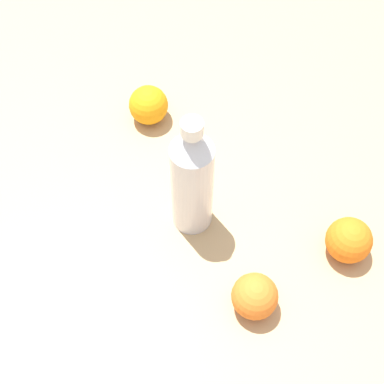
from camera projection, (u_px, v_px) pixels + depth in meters
name	position (u px, v px, depth m)	size (l,w,h in m)	color
ground_plane	(160.00, 225.00, 0.95)	(2.40, 2.40, 0.00)	tan
water_bottle	(192.00, 179.00, 0.86)	(0.07, 0.07, 0.25)	silver
orange_0	(148.00, 105.00, 1.04)	(0.07, 0.07, 0.07)	orange
orange_1	(255.00, 296.00, 0.84)	(0.07, 0.07, 0.07)	orange
orange_2	(349.00, 240.00, 0.89)	(0.07, 0.07, 0.07)	orange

